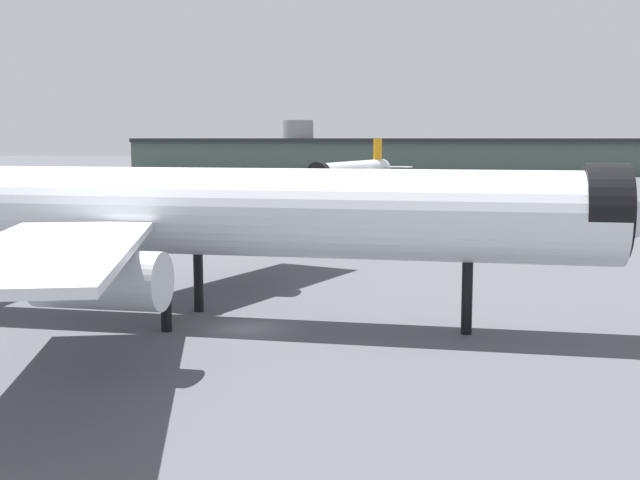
% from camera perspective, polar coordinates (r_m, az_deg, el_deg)
% --- Properties ---
extents(ground, '(900.00, 900.00, 0.00)m').
position_cam_1_polar(ground, '(49.98, -5.20, -6.30)').
color(ground, '#4C4F54').
extents(airliner_near_gate, '(55.39, 50.20, 15.91)m').
position_cam_1_polar(airliner_near_gate, '(50.70, -7.63, 1.90)').
color(airliner_near_gate, silver).
rests_on(airliner_near_gate, ground).
extents(airliner_far_taxiway, '(33.72, 37.94, 11.50)m').
position_cam_1_polar(airliner_far_taxiway, '(157.44, 2.36, 4.90)').
color(airliner_far_taxiway, silver).
rests_on(airliner_far_taxiway, ground).
extents(terminal_building, '(223.95, 33.52, 17.33)m').
position_cam_1_polar(terminal_building, '(264.40, 11.16, 5.92)').
color(terminal_building, '#475651').
rests_on(terminal_building, ground).
extents(service_truck_front, '(3.33, 5.80, 3.00)m').
position_cam_1_polar(service_truck_front, '(83.30, 0.64, 0.33)').
color(service_truck_front, black).
rests_on(service_truck_front, ground).
extents(baggage_cart_trailing, '(2.65, 2.29, 1.82)m').
position_cam_1_polar(baggage_cart_trailing, '(81.64, -15.56, -0.52)').
color(baggage_cart_trailing, black).
rests_on(baggage_cart_trailing, ground).
extents(traffic_cone_near_nose, '(0.54, 0.54, 0.68)m').
position_cam_1_polar(traffic_cone_near_nose, '(79.38, -16.56, -1.24)').
color(traffic_cone_near_nose, '#F2600C').
rests_on(traffic_cone_near_nose, ground).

